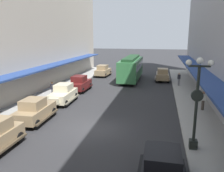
# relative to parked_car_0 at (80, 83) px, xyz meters

# --- Properties ---
(ground_plane) EXTENTS (200.00, 200.00, 0.00)m
(ground_plane) POSITION_rel_parked_car_0_xyz_m (4.89, -10.59, -0.94)
(ground_plane) COLOR #2D2D30
(sidewalk_left) EXTENTS (3.00, 60.00, 0.15)m
(sidewalk_left) POSITION_rel_parked_car_0_xyz_m (-2.61, -10.59, -0.87)
(sidewalk_left) COLOR #A8A59E
(sidewalk_left) RESTS_ON ground
(sidewalk_right) EXTENTS (3.00, 60.00, 0.15)m
(sidewalk_right) POSITION_rel_parked_car_0_xyz_m (12.39, -10.59, -0.87)
(sidewalk_right) COLOR #A8A59E
(sidewalk_right) RESTS_ON ground
(parked_car_0) EXTENTS (2.14, 4.26, 1.84)m
(parked_car_0) POSITION_rel_parked_car_0_xyz_m (0.00, 0.00, 0.00)
(parked_car_0) COLOR #591919
(parked_car_0) RESTS_ON ground
(parked_car_1) EXTENTS (2.31, 4.32, 1.84)m
(parked_car_1) POSITION_rel_parked_car_0_xyz_m (0.19, 10.23, 0.00)
(parked_car_1) COLOR #997F5B
(parked_car_1) RESTS_ON ground
(parked_car_2) EXTENTS (2.15, 4.27, 1.84)m
(parked_car_2) POSITION_rel_parked_car_0_xyz_m (9.56, -16.08, 0.00)
(parked_car_2) COLOR black
(parked_car_2) RESTS_ON ground
(parked_car_3) EXTENTS (2.28, 4.31, 1.84)m
(parked_car_3) POSITION_rel_parked_car_0_xyz_m (0.13, -10.16, 0.00)
(parked_car_3) COLOR #997F5B
(parked_car_3) RESTS_ON ground
(parked_car_4) EXTENTS (2.20, 4.28, 1.84)m
(parked_car_4) POSITION_rel_parked_car_0_xyz_m (9.55, 8.29, 0.00)
(parked_car_4) COLOR #997F5B
(parked_car_4) RESTS_ON ground
(parked_car_6) EXTENTS (2.28, 4.31, 1.84)m
(parked_car_6) POSITION_rel_parked_car_0_xyz_m (0.12, -5.06, 0.00)
(parked_car_6) COLOR beige
(parked_car_6) RESTS_ON ground
(streetcar) EXTENTS (2.58, 9.61, 3.46)m
(streetcar) POSITION_rel_parked_car_0_xyz_m (5.05, 7.79, 0.96)
(streetcar) COLOR #33723F
(streetcar) RESTS_ON ground
(lamp_post_with_clock) EXTENTS (1.42, 0.44, 5.16)m
(lamp_post_with_clock) POSITION_rel_parked_car_0_xyz_m (11.29, -12.38, 2.04)
(lamp_post_with_clock) COLOR black
(lamp_post_with_clock) RESTS_ON sidewalk_right
(fire_hydrant) EXTENTS (0.24, 0.24, 0.82)m
(fire_hydrant) POSITION_rel_parked_car_0_xyz_m (-1.46, -9.55, -0.38)
(fire_hydrant) COLOR #B21E19
(fire_hydrant) RESTS_ON sidewalk_left
(pedestrian_0) EXTENTS (0.36, 0.24, 1.64)m
(pedestrian_0) POSITION_rel_parked_car_0_xyz_m (11.61, 4.88, 0.05)
(pedestrian_0) COLOR slate
(pedestrian_0) RESTS_ON sidewalk_right
(pedestrian_1) EXTENTS (0.36, 0.28, 1.67)m
(pedestrian_1) POSITION_rel_parked_car_0_xyz_m (13.18, -0.88, 0.07)
(pedestrian_1) COLOR #4C4238
(pedestrian_1) RESTS_ON sidewalk_right
(pedestrian_2) EXTENTS (0.36, 0.24, 1.64)m
(pedestrian_2) POSITION_rel_parked_car_0_xyz_m (12.97, -4.96, 0.05)
(pedestrian_2) COLOR #4C4238
(pedestrian_2) RESTS_ON sidewalk_right
(pedestrian_3) EXTENTS (0.36, 0.28, 1.67)m
(pedestrian_3) POSITION_rel_parked_car_0_xyz_m (-1.56, -3.92, 0.07)
(pedestrian_3) COLOR slate
(pedestrian_3) RESTS_ON sidewalk_left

